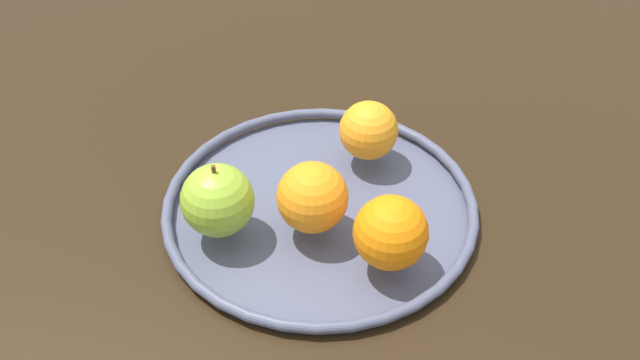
# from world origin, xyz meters

# --- Properties ---
(ground_plane) EXTENTS (1.26, 1.26, 0.04)m
(ground_plane) POSITION_xyz_m (0.00, 0.00, -0.02)
(ground_plane) COLOR black
(fruit_bowl) EXTENTS (0.35, 0.35, 0.02)m
(fruit_bowl) POSITION_xyz_m (0.00, 0.00, 0.01)
(fruit_bowl) COLOR #4C4F64
(fruit_bowl) RESTS_ON ground_plane
(apple) EXTENTS (0.08, 0.08, 0.09)m
(apple) POSITION_xyz_m (-0.06, 0.09, 0.06)
(apple) COLOR #92B72E
(apple) RESTS_ON fruit_bowl
(orange_front_right) EXTENTS (0.08, 0.08, 0.08)m
(orange_front_right) POSITION_xyz_m (-0.07, -0.09, 0.06)
(orange_front_right) COLOR orange
(orange_front_right) RESTS_ON fruit_bowl
(orange_center) EXTENTS (0.08, 0.08, 0.08)m
(orange_center) POSITION_xyz_m (-0.04, 0.00, 0.06)
(orange_center) COLOR orange
(orange_center) RESTS_ON fruit_bowl
(orange_front_left) EXTENTS (0.07, 0.07, 0.07)m
(orange_front_left) POSITION_xyz_m (0.09, -0.04, 0.05)
(orange_front_left) COLOR orange
(orange_front_left) RESTS_ON fruit_bowl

